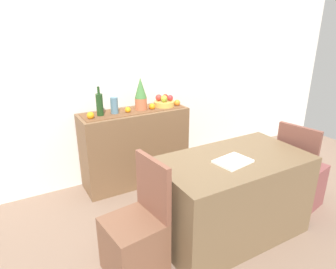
# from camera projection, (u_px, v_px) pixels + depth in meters

# --- Properties ---
(ground_plane) EXTENTS (6.40, 6.40, 0.02)m
(ground_plane) POSITION_uv_depth(u_px,v_px,m) (190.00, 217.00, 2.94)
(ground_plane) COLOR #7D6452
(ground_plane) RESTS_ON ground
(room_wall_rear) EXTENTS (6.40, 0.06, 2.70)m
(room_wall_rear) POSITION_uv_depth(u_px,v_px,m) (137.00, 64.00, 3.42)
(room_wall_rear) COLOR silver
(room_wall_rear) RESTS_ON ground
(sideboard_console) EXTENTS (1.21, 0.42, 0.87)m
(sideboard_console) POSITION_uv_depth(u_px,v_px,m) (135.00, 147.00, 3.45)
(sideboard_console) COLOR brown
(sideboard_console) RESTS_ON ground
(table_runner) EXTENTS (1.14, 0.32, 0.01)m
(table_runner) POSITION_uv_depth(u_px,v_px,m) (134.00, 111.00, 3.30)
(table_runner) COLOR brown
(table_runner) RESTS_ON sideboard_console
(fruit_bowl) EXTENTS (0.24, 0.24, 0.06)m
(fruit_bowl) POSITION_uv_depth(u_px,v_px,m) (164.00, 104.00, 3.47)
(fruit_bowl) COLOR gold
(fruit_bowl) RESTS_ON table_runner
(apple_center) EXTENTS (0.08, 0.08, 0.08)m
(apple_center) POSITION_uv_depth(u_px,v_px,m) (164.00, 99.00, 3.41)
(apple_center) COLOR #929F30
(apple_center) RESTS_ON fruit_bowl
(apple_rear) EXTENTS (0.07, 0.07, 0.07)m
(apple_rear) POSITION_uv_depth(u_px,v_px,m) (170.00, 98.00, 3.46)
(apple_rear) COLOR #B62A2C
(apple_rear) RESTS_ON fruit_bowl
(apple_left) EXTENTS (0.08, 0.08, 0.08)m
(apple_left) POSITION_uv_depth(u_px,v_px,m) (159.00, 98.00, 3.46)
(apple_left) COLOR #B9312A
(apple_left) RESTS_ON fruit_bowl
(apple_upper) EXTENTS (0.07, 0.07, 0.07)m
(apple_upper) POSITION_uv_depth(u_px,v_px,m) (165.00, 97.00, 3.51)
(apple_upper) COLOR red
(apple_upper) RESTS_ON fruit_bowl
(wine_bottle) EXTENTS (0.07, 0.07, 0.31)m
(wine_bottle) POSITION_uv_depth(u_px,v_px,m) (100.00, 104.00, 3.08)
(wine_bottle) COLOR #1D3C19
(wine_bottle) RESTS_ON sideboard_console
(ceramic_vase) EXTENTS (0.08, 0.08, 0.18)m
(ceramic_vase) POSITION_uv_depth(u_px,v_px,m) (114.00, 106.00, 3.17)
(ceramic_vase) COLOR slate
(ceramic_vase) RESTS_ON sideboard_console
(potted_plant) EXTENTS (0.13, 0.13, 0.36)m
(potted_plant) POSITION_uv_depth(u_px,v_px,m) (141.00, 94.00, 3.28)
(potted_plant) COLOR #B86340
(potted_plant) RESTS_ON sideboard_console
(orange_loose_end) EXTENTS (0.06, 0.06, 0.06)m
(orange_loose_end) POSITION_uv_depth(u_px,v_px,m) (128.00, 110.00, 3.22)
(orange_loose_end) COLOR orange
(orange_loose_end) RESTS_ON sideboard_console
(orange_loose_near_bowl) EXTENTS (0.07, 0.07, 0.07)m
(orange_loose_near_bowl) POSITION_uv_depth(u_px,v_px,m) (177.00, 103.00, 3.49)
(orange_loose_near_bowl) COLOR orange
(orange_loose_near_bowl) RESTS_ON sideboard_console
(orange_loose_mid) EXTENTS (0.07, 0.07, 0.07)m
(orange_loose_mid) POSITION_uv_depth(u_px,v_px,m) (91.00, 115.00, 3.01)
(orange_loose_mid) COLOR orange
(orange_loose_mid) RESTS_ON sideboard_console
(orange_loose_far) EXTENTS (0.07, 0.07, 0.07)m
(orange_loose_far) POSITION_uv_depth(u_px,v_px,m) (152.00, 107.00, 3.34)
(orange_loose_far) COLOR orange
(orange_loose_far) RESTS_ON sideboard_console
(dining_table) EXTENTS (1.29, 0.72, 0.74)m
(dining_table) POSITION_uv_depth(u_px,v_px,m) (231.00, 196.00, 2.59)
(dining_table) COLOR brown
(dining_table) RESTS_ON ground
(open_book) EXTENTS (0.31, 0.25, 0.02)m
(open_book) POSITION_uv_depth(u_px,v_px,m) (233.00, 161.00, 2.38)
(open_book) COLOR white
(open_book) RESTS_ON dining_table
(chair_near_window) EXTENTS (0.45, 0.45, 0.90)m
(chair_near_window) POSITION_uv_depth(u_px,v_px,m) (136.00, 241.00, 2.21)
(chair_near_window) COLOR brown
(chair_near_window) RESTS_ON ground
(chair_by_corner) EXTENTS (0.47, 0.47, 0.90)m
(chair_by_corner) POSITION_uv_depth(u_px,v_px,m) (298.00, 181.00, 3.05)
(chair_by_corner) COLOR brown
(chair_by_corner) RESTS_ON ground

